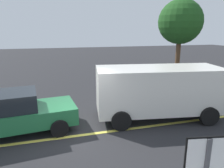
% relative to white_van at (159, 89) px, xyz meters
% --- Properties ---
extents(ground_plane, '(80.00, 80.00, 0.00)m').
position_rel_white_van_xyz_m(ground_plane, '(-3.55, -0.75, -1.27)').
color(ground_plane, '#262628').
extents(lane_marking_centre, '(28.00, 0.16, 0.01)m').
position_rel_white_van_xyz_m(lane_marking_centre, '(-0.55, -0.75, -1.26)').
color(lane_marking_centre, '#E0D14C').
extents(white_van, '(5.44, 2.87, 2.20)m').
position_rel_white_van_xyz_m(white_van, '(0.00, 0.00, 0.00)').
color(white_van, silver).
rests_on(white_van, ground_plane).
extents(car_green_approaching, '(4.56, 2.35, 1.57)m').
position_rel_white_van_xyz_m(car_green_approaching, '(-5.82, 0.09, -0.47)').
color(car_green_approaching, '#236B3D').
rests_on(car_green_approaching, ground_plane).
extents(tree_left_verge, '(3.21, 3.21, 5.89)m').
position_rel_white_van_xyz_m(tree_left_verge, '(4.83, 6.25, 2.99)').
color(tree_left_verge, '#513823').
rests_on(tree_left_verge, ground_plane).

